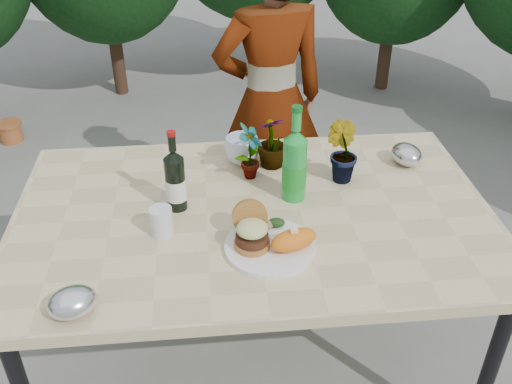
{
  "coord_description": "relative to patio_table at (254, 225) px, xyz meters",
  "views": [
    {
      "loc": [
        -0.14,
        -1.55,
        1.85
      ],
      "look_at": [
        0.0,
        -0.08,
        0.88
      ],
      "focal_mm": 40.0,
      "sensor_mm": 36.0,
      "label": 1
    }
  ],
  "objects": [
    {
      "name": "dinner_plate",
      "position": [
        0.03,
        -0.2,
        0.06
      ],
      "size": [
        0.28,
        0.28,
        0.01
      ],
      "primitive_type": "cylinder",
      "color": "white",
      "rests_on": "patio_table"
    },
    {
      "name": "burger_stack",
      "position": [
        -0.02,
        -0.18,
        0.12
      ],
      "size": [
        0.11,
        0.16,
        0.11
      ],
      "color": "#B7722D",
      "rests_on": "dinner_plate"
    },
    {
      "name": "ground",
      "position": [
        0.0,
        0.0,
        -0.69
      ],
      "size": [
        80.0,
        80.0,
        0.0
      ],
      "primitive_type": "plane",
      "color": "slate",
      "rests_on": "ground"
    },
    {
      "name": "blue_bowl",
      "position": [
        -0.01,
        0.33,
        0.11
      ],
      "size": [
        0.16,
        0.16,
        0.1
      ],
      "primitive_type": "imported",
      "rotation": [
        0.0,
        0.0,
        0.25
      ],
      "color": "silver",
      "rests_on": "patio_table"
    },
    {
      "name": "patio_table",
      "position": [
        0.0,
        0.0,
        0.0
      ],
      "size": [
        1.6,
        1.0,
        0.75
      ],
      "color": "#D2BF8C",
      "rests_on": "ground"
    },
    {
      "name": "sparkling_water",
      "position": [
        0.14,
        0.07,
        0.18
      ],
      "size": [
        0.08,
        0.08,
        0.34
      ],
      "rotation": [
        0.0,
        0.0,
        -0.11
      ],
      "color": "green",
      "rests_on": "patio_table"
    },
    {
      "name": "seedling_right",
      "position": [
        0.1,
        0.29,
        0.16
      ],
      "size": [
        0.15,
        0.15,
        0.2
      ],
      "primitive_type": "imported",
      "rotation": [
        0.0,
        0.0,
        3.47
      ],
      "color": "#215C1F",
      "rests_on": "patio_table"
    },
    {
      "name": "seedling_left",
      "position": [
        0.01,
        0.21,
        0.16
      ],
      "size": [
        0.12,
        0.14,
        0.21
      ],
      "primitive_type": "imported",
      "rotation": [
        0.0,
        0.0,
        1.03
      ],
      "color": "#225D20",
      "rests_on": "patio_table"
    },
    {
      "name": "wine_bottle",
      "position": [
        -0.25,
        0.05,
        0.16
      ],
      "size": [
        0.07,
        0.07,
        0.29
      ],
      "rotation": [
        0.0,
        0.0,
        -0.16
      ],
      "color": "black",
      "rests_on": "patio_table"
    },
    {
      "name": "grilled_veg",
      "position": [
        0.05,
        -0.11,
        0.09
      ],
      "size": [
        0.08,
        0.05,
        0.03
      ],
      "color": "olive",
      "rests_on": "dinner_plate"
    },
    {
      "name": "plastic_cup",
      "position": [
        -0.3,
        -0.09,
        0.1
      ],
      "size": [
        0.07,
        0.07,
        0.09
      ],
      "primitive_type": "cylinder",
      "color": "silver",
      "rests_on": "patio_table"
    },
    {
      "name": "foil_packet_left",
      "position": [
        -0.52,
        -0.42,
        0.1
      ],
      "size": [
        0.16,
        0.15,
        0.08
      ],
      "primitive_type": "ellipsoid",
      "rotation": [
        0.0,
        0.0,
        0.36
      ],
      "color": "silver",
      "rests_on": "patio_table"
    },
    {
      "name": "person",
      "position": [
        0.16,
        0.89,
        0.05
      ],
      "size": [
        0.6,
        0.45,
        1.49
      ],
      "primitive_type": "imported",
      "rotation": [
        0.0,
        0.0,
        3.33
      ],
      "color": "#A27251",
      "rests_on": "ground"
    },
    {
      "name": "seedling_mid",
      "position": [
        0.33,
        0.18,
        0.17
      ],
      "size": [
        0.15,
        0.16,
        0.22
      ],
      "primitive_type": "imported",
      "rotation": [
        0.0,
        0.0,
        2.21
      ],
      "color": "#26571E",
      "rests_on": "patio_table"
    },
    {
      "name": "foil_packet_right",
      "position": [
        0.6,
        0.26,
        0.1
      ],
      "size": [
        0.14,
        0.16,
        0.08
      ],
      "primitive_type": "ellipsoid",
      "rotation": [
        0.0,
        0.0,
        1.85
      ],
      "color": "silver",
      "rests_on": "patio_table"
    },
    {
      "name": "terracotta_pot",
      "position": [
        -1.47,
        2.04,
        -0.62
      ],
      "size": [
        0.17,
        0.17,
        0.14
      ],
      "color": "#A8572B",
      "rests_on": "ground"
    },
    {
      "name": "sweet_potato",
      "position": [
        0.1,
        -0.22,
        0.1
      ],
      "size": [
        0.17,
        0.12,
        0.06
      ],
      "primitive_type": "ellipsoid",
      "rotation": [
        0.0,
        0.0,
        0.35
      ],
      "color": "orange",
      "rests_on": "dinner_plate"
    }
  ]
}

